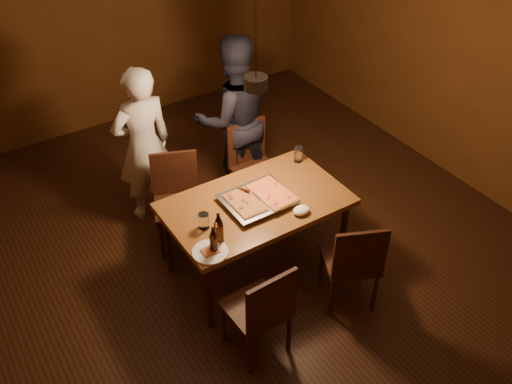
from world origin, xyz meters
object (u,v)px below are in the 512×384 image
dining_table (256,208)px  beer_bottle_b (219,228)px  chair_near_left (263,306)px  plate_slice (210,252)px  diner_white (144,146)px  chair_far_right (252,158)px  pizza_tray (258,200)px  diner_dark (233,118)px  chair_far_left (177,192)px  beer_bottle_a (214,240)px  pendant_lamp (256,82)px  chair_near_right (354,258)px

dining_table → beer_bottle_b: 0.60m
chair_near_left → plate_slice: chair_near_left is taller
chair_near_left → diner_white: bearing=87.8°
dining_table → chair_far_right: 0.95m
chair_near_left → pizza_tray: bearing=57.4°
dining_table → pizza_tray: (0.00, -0.02, 0.10)m
dining_table → chair_near_left: (-0.46, -0.81, -0.14)m
chair_far_right → chair_near_left: size_ratio=1.00×
chair_near_left → diner_white: size_ratio=0.31×
chair_near_left → beer_bottle_b: 0.66m
beer_bottle_b → diner_dark: 1.67m
chair_far_left → beer_bottle_a: size_ratio=2.32×
dining_table → diner_dark: bearing=67.9°
chair_far_left → diner_dark: size_ratio=0.32×
pizza_tray → beer_bottle_b: beer_bottle_b is taller
pizza_tray → pendant_lamp: size_ratio=0.50×
chair_far_right → plate_slice: chair_far_right is taller
diner_white → plate_slice: bearing=81.8°
pizza_tray → pendant_lamp: (0.08, 0.15, 0.99)m
pendant_lamp → beer_bottle_a: bearing=-145.1°
pizza_tray → diner_white: 1.32m
beer_bottle_a → plate_slice: 0.11m
pizza_tray → beer_bottle_b: 0.56m
plate_slice → diner_white: diner_white is taller
beer_bottle_a → pendant_lamp: size_ratio=0.21×
dining_table → chair_far_right: bearing=59.6°
chair_far_left → chair_near_right: 1.72m
pizza_tray → diner_dark: diner_dark is taller
chair_far_left → dining_table: bearing=140.2°
chair_far_right → diner_dark: 0.44m
chair_far_left → chair_near_left: 1.54m
chair_near_left → plate_slice: (-0.15, 0.48, 0.22)m
chair_far_right → diner_white: size_ratio=0.31×
chair_far_right → chair_near_left: bearing=60.0°
chair_far_right → diner_dark: diner_dark is taller
pizza_tray → diner_white: (-0.46, 1.24, 0.02)m
diner_dark → pendant_lamp: pendant_lamp is taller
dining_table → plate_slice: size_ratio=5.53×
diner_white → pendant_lamp: bearing=114.0°
diner_dark → diner_white: bearing=4.1°
dining_table → beer_bottle_b: bearing=-152.5°
dining_table → chair_far_right: size_ratio=3.09×
chair_far_left → pendant_lamp: bearing=150.5°
beer_bottle_b → pendant_lamp: pendant_lamp is taller
chair_near_right → chair_far_right: bearing=111.8°
beer_bottle_a → chair_near_right: bearing=-24.6°
chair_far_right → chair_near_left: same height
pendant_lamp → chair_near_left: bearing=-120.1°
dining_table → pendant_lamp: pendant_lamp is taller
chair_near_left → pizza_tray: (0.47, 0.79, 0.24)m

